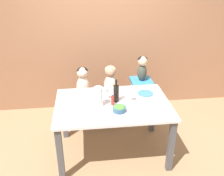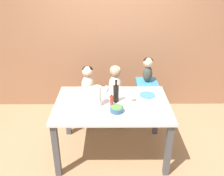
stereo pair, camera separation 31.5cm
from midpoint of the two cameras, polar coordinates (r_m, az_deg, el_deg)
The scene contains 19 objects.
ground_plane at distance 3.61m, azimuth 2.58°, elevation -14.30°, with size 14.00×14.00×0.00m, color #9E7A56.
wall_back at distance 4.24m, azimuth 2.06°, elevation 12.54°, with size 10.00×0.06×2.70m.
dining_table at distance 3.22m, azimuth 2.82°, elevation -5.20°, with size 1.45×0.97×0.77m.
chair_far_left at distance 3.99m, azimuth -3.08°, elevation -3.04°, with size 0.38×0.42×0.48m.
chair_far_center at distance 4.00m, azimuth 2.98°, elevation -3.02°, with size 0.38×0.42×0.48m.
chair_right_highchair at distance 3.97m, azimuth 10.12°, elevation -0.78°, with size 0.33×0.36×0.74m.
person_child_left at distance 3.84m, azimuth -3.20°, elevation 1.55°, with size 0.21×0.19×0.52m.
person_child_center at distance 3.84m, azimuth 3.10°, elevation 1.57°, with size 0.21×0.19×0.52m.
person_baby_right at distance 3.82m, azimuth 10.57°, elevation 4.57°, with size 0.15×0.16×0.39m.
wine_bottle at distance 3.16m, azimuth 3.77°, elevation -1.25°, with size 0.07×0.07×0.30m.
paper_towel_roll at distance 3.06m, azimuth -0.45°, elevation -1.95°, with size 0.11×0.11×0.26m.
wine_glass_near at distance 3.14m, azimuth 7.03°, elevation -1.20°, with size 0.07×0.07×0.19m.
wine_glass_far at distance 3.21m, azimuth 1.56°, elevation -0.41°, with size 0.07×0.07×0.19m.
salad_bowl_large at distance 2.98m, azimuth 4.14°, elevation -4.83°, with size 0.16×0.16×0.08m.
dinner_plate_front_left at distance 3.00m, azimuth -5.93°, elevation -5.36°, with size 0.21×0.21×0.01m.
dinner_plate_back_left at distance 3.39m, azimuth -3.27°, elevation -1.38°, with size 0.21×0.21×0.01m.
dinner_plate_back_right at distance 3.41m, azimuth 10.71°, elevation -1.65°, with size 0.21×0.21×0.01m.
dinner_plate_front_right at distance 2.99m, azimuth 11.60°, elevation -6.00°, with size 0.21×0.21×0.01m.
condiment_bottle_hot_sauce at distance 3.10m, azimuth 2.80°, elevation -2.81°, with size 0.04×0.04×0.15m.
Camera 2 is at (-0.02, -2.76, 2.33)m, focal length 40.00 mm.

